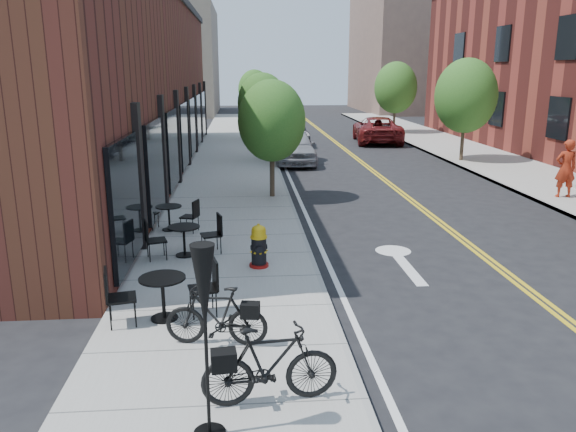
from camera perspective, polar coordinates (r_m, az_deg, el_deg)
name	(u,v)px	position (r m, az deg, el deg)	size (l,w,h in m)	color
ground	(332,310)	(10.30, 4.51, -9.53)	(120.00, 120.00, 0.00)	black
sidewalk_near	(231,192)	(19.72, -5.83, 2.42)	(4.00, 70.00, 0.12)	#9E9B93
sidewalk_far	(560,187)	(22.85, 25.88, 2.70)	(4.00, 70.00, 0.12)	#9E9B93
building_near	(117,88)	(23.80, -17.02, 12.32)	(5.00, 28.00, 7.00)	#4F2019
bg_building_left	(175,61)	(57.64, -11.45, 15.16)	(8.00, 14.00, 10.00)	#726656
bg_building_right	(411,52)	(61.84, 12.35, 15.99)	(10.00, 16.00, 12.00)	brown
tree_near_a	(272,121)	(18.37, -1.66, 9.63)	(2.20, 2.20, 3.81)	#382B1E
tree_near_b	(263,103)	(26.33, -2.60, 11.38)	(2.30, 2.30, 3.98)	#382B1E
tree_near_c	(258,99)	(34.33, -3.09, 11.82)	(2.10, 2.10, 3.67)	#382B1E
tree_near_d	(255,90)	(42.31, -3.41, 12.70)	(2.40, 2.40, 4.11)	#382B1E
tree_far_b	(466,96)	(27.26, 17.62, 11.56)	(2.80, 2.80, 4.62)	#382B1E
tree_far_c	(396,88)	(38.65, 10.88, 12.69)	(2.80, 2.80, 4.62)	#382B1E
fire_hydrant	(259,246)	(11.96, -2.98, -3.10)	(0.48, 0.48, 0.95)	maroon
bicycle_left	(216,316)	(8.70, -7.30, -10.04)	(0.44, 1.57, 0.95)	black
bicycle_right	(270,365)	(7.24, -1.83, -14.89)	(0.49, 1.74, 1.04)	black
bistro_set_a	(163,292)	(9.70, -12.59, -7.52)	(1.85, 0.93, 0.97)	black
bistro_set_b	(184,237)	(12.84, -10.52, -2.07)	(1.71, 0.89, 0.90)	black
bistro_set_c	(169,214)	(14.99, -12.00, 0.17)	(1.60, 0.91, 0.85)	black
patio_umbrella	(204,302)	(6.20, -8.50, -8.63)	(0.37, 0.37, 2.31)	black
parked_car_a	(294,146)	(26.07, 0.60, 7.08)	(1.83, 4.55, 1.55)	#94959B
parked_car_b	(292,134)	(32.48, 0.40, 8.34)	(1.35, 3.87, 1.28)	black
parked_car_c	(286,127)	(36.15, -0.18, 8.98)	(1.79, 4.39, 1.28)	silver
parked_car_far	(377,130)	(34.08, 9.03, 8.67)	(2.54, 5.51, 1.53)	maroon
pedestrian	(566,168)	(20.56, 26.37, 4.35)	(0.70, 0.46, 1.91)	maroon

